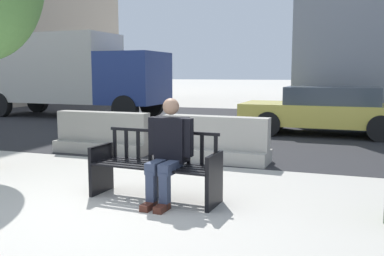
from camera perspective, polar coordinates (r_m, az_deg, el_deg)
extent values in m
plane|color=#B7B2A8|center=(5.35, -11.02, -10.50)|extent=(200.00, 200.00, 0.00)
cube|color=#28282B|center=(13.45, 7.70, 0.35)|extent=(120.00, 12.00, 0.01)
cube|color=black|center=(5.98, -12.01, -5.34)|extent=(0.09, 0.52, 0.66)
cube|color=black|center=(5.24, 2.98, -7.01)|extent=(0.09, 0.52, 0.66)
cube|color=black|center=(5.59, -5.01, -7.23)|extent=(0.06, 0.33, 0.45)
cube|color=black|center=(5.34, -6.20, -5.46)|extent=(1.60, 0.18, 0.02)
cube|color=black|center=(5.44, -5.61, -5.22)|extent=(1.60, 0.18, 0.02)
cube|color=black|center=(5.54, -5.04, -4.98)|extent=(1.60, 0.18, 0.02)
cube|color=black|center=(5.64, -4.49, -4.76)|extent=(1.60, 0.18, 0.02)
cube|color=black|center=(5.74, -3.96, -4.54)|extent=(1.60, 0.18, 0.02)
cube|color=black|center=(5.67, -3.95, -0.45)|extent=(1.60, 0.15, 0.04)
cube|color=black|center=(6.08, -10.25, -2.03)|extent=(0.05, 0.03, 0.38)
cube|color=black|center=(5.98, -8.75, -2.15)|extent=(0.05, 0.03, 0.38)
cube|color=black|center=(5.88, -7.19, -2.28)|extent=(0.05, 0.03, 0.38)
cube|color=black|center=(5.79, -5.59, -2.40)|extent=(0.05, 0.03, 0.38)
cube|color=black|center=(5.71, -3.93, -2.54)|extent=(0.05, 0.03, 0.38)
cube|color=black|center=(5.63, -2.22, -2.67)|extent=(0.05, 0.03, 0.38)
cube|color=black|center=(5.55, -0.47, -2.80)|extent=(0.05, 0.03, 0.38)
cube|color=black|center=(5.48, 1.33, -2.93)|extent=(0.05, 0.03, 0.38)
cube|color=black|center=(5.41, 3.18, -3.07)|extent=(0.05, 0.03, 0.38)
cube|color=black|center=(5.91, -12.20, -2.40)|extent=(0.08, 0.46, 0.03)
cube|color=black|center=(5.15, 2.93, -3.66)|extent=(0.08, 0.46, 0.03)
cube|color=black|center=(5.44, -2.71, -1.52)|extent=(0.42, 0.27, 0.56)
sphere|color=#9E755B|center=(5.37, -2.83, 2.88)|extent=(0.21, 0.21, 0.21)
cube|color=#333D56|center=(5.34, -4.59, -5.08)|extent=(0.17, 0.45, 0.14)
cube|color=#333D56|center=(5.26, -2.84, -5.26)|extent=(0.17, 0.45, 0.14)
cube|color=#333D56|center=(5.26, -5.42, -8.16)|extent=(0.12, 0.12, 0.45)
cube|color=#333D56|center=(5.18, -3.65, -8.39)|extent=(0.12, 0.12, 0.45)
cube|color=#4C2319|center=(5.24, -5.82, -10.32)|extent=(0.13, 0.27, 0.08)
cube|color=#4C2319|center=(5.16, -4.04, -10.58)|extent=(0.13, 0.27, 0.08)
cube|color=black|center=(5.52, -5.14, -1.00)|extent=(0.10, 0.13, 0.48)
cube|color=black|center=(5.31, -0.47, -1.30)|extent=(0.10, 0.13, 0.48)
cube|color=#ADA89E|center=(7.97, 3.11, -3.57)|extent=(2.03, 0.78, 0.24)
cube|color=#ADA89E|center=(7.90, 3.13, -0.58)|extent=(2.01, 0.40, 0.60)
cube|color=#9E998E|center=(9.00, -11.73, -2.46)|extent=(2.01, 0.71, 0.24)
cube|color=#9E998E|center=(8.93, -11.80, 0.20)|extent=(2.00, 0.33, 0.60)
cube|color=#DBC64C|center=(11.85, 17.24, 1.75)|extent=(4.35, 1.89, 0.56)
cube|color=#38424C|center=(11.80, 18.17, 4.15)|extent=(2.38, 1.62, 0.45)
cylinder|color=black|center=(11.20, 10.12, 0.53)|extent=(0.65, 0.24, 0.64)
cylinder|color=black|center=(12.83, 11.47, 1.35)|extent=(0.65, 0.24, 0.64)
cylinder|color=black|center=(11.05, 23.87, -0.08)|extent=(0.65, 0.24, 0.64)
cylinder|color=black|center=(12.70, 23.44, 0.83)|extent=(0.65, 0.24, 0.64)
cube|color=navy|center=(15.24, -7.76, 6.61)|extent=(2.06, 2.25, 1.80)
cube|color=beige|center=(17.11, -17.96, 7.57)|extent=(4.86, 2.33, 2.50)
cylinder|color=black|center=(16.10, -5.36, 3.12)|extent=(0.91, 0.30, 0.90)
cylinder|color=black|center=(14.30, -8.91, 2.53)|extent=(0.91, 0.30, 0.90)
cylinder|color=black|center=(19.00, -19.88, 3.36)|extent=(0.91, 0.30, 0.90)
cylinder|color=black|center=(17.50, -24.19, 2.84)|extent=(0.91, 0.30, 0.90)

